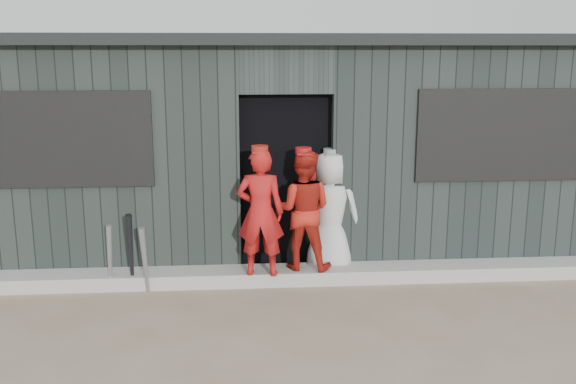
{
  "coord_description": "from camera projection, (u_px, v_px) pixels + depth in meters",
  "views": [
    {
      "loc": [
        -0.49,
        -4.73,
        2.46
      ],
      "look_at": [
        0.0,
        1.8,
        1.0
      ],
      "focal_mm": 40.0,
      "sensor_mm": 36.0,
      "label": 1
    }
  ],
  "objects": [
    {
      "name": "ground",
      "position": [
        305.0,
        361.0,
        5.17
      ],
      "size": [
        80.0,
        80.0,
        0.0
      ],
      "primitive_type": "plane",
      "color": "#776652",
      "rests_on": "ground"
    },
    {
      "name": "curb",
      "position": [
        288.0,
        275.0,
        6.93
      ],
      "size": [
        8.0,
        0.36,
        0.15
      ],
      "primitive_type": "cube",
      "color": "#989793",
      "rests_on": "ground"
    },
    {
      "name": "bat_left",
      "position": [
        110.0,
        258.0,
        6.6
      ],
      "size": [
        0.13,
        0.19,
        0.73
      ],
      "primitive_type": "cone",
      "rotation": [
        0.16,
        0.0,
        0.4
      ],
      "color": "gray",
      "rests_on": "ground"
    },
    {
      "name": "bat_mid",
      "position": [
        145.0,
        260.0,
        6.51
      ],
      "size": [
        0.09,
        0.2,
        0.73
      ],
      "primitive_type": "cone",
      "rotation": [
        0.17,
        0.0,
        -0.13
      ],
      "color": "gray",
      "rests_on": "ground"
    },
    {
      "name": "bat_right",
      "position": [
        131.0,
        252.0,
        6.58
      ],
      "size": [
        0.11,
        0.29,
        0.85
      ],
      "primitive_type": "cone",
      "rotation": [
        0.26,
        0.0,
        0.15
      ],
      "color": "black",
      "rests_on": "ground"
    },
    {
      "name": "player_red_left",
      "position": [
        260.0,
        212.0,
        6.59
      ],
      "size": [
        0.52,
        0.38,
        1.34
      ],
      "primitive_type": "imported",
      "rotation": [
        0.0,
        0.0,
        3.02
      ],
      "color": "#AD1515",
      "rests_on": "curb"
    },
    {
      "name": "player_red_right",
      "position": [
        303.0,
        210.0,
        6.8
      ],
      "size": [
        0.73,
        0.63,
        1.29
      ],
      "primitive_type": "imported",
      "rotation": [
        0.0,
        0.0,
        2.9
      ],
      "color": "#B11F15",
      "rests_on": "curb"
    },
    {
      "name": "player_grey_back",
      "position": [
        330.0,
        213.0,
        7.08
      ],
      "size": [
        0.78,
        0.63,
        1.39
      ],
      "primitive_type": "imported",
      "rotation": [
        0.0,
        0.0,
        2.82
      ],
      "color": "silver",
      "rests_on": "ground"
    },
    {
      "name": "dugout",
      "position": [
        278.0,
        142.0,
        8.3
      ],
      "size": [
        8.3,
        3.3,
        2.62
      ],
      "color": "black",
      "rests_on": "ground"
    }
  ]
}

